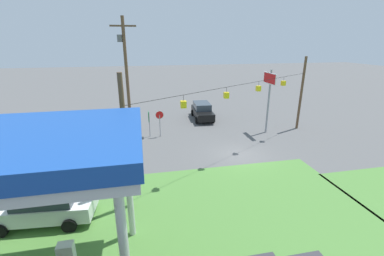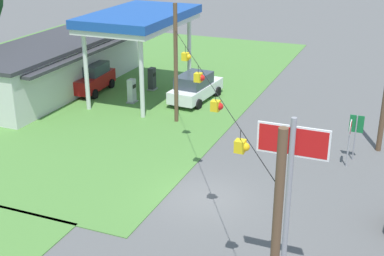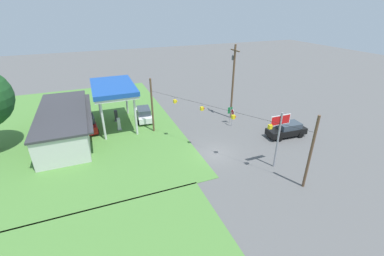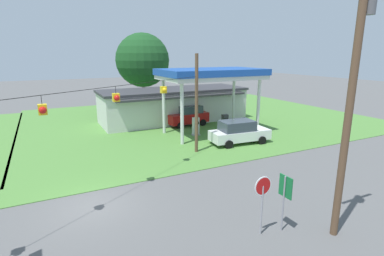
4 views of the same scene
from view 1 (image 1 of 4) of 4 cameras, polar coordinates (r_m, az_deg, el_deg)
name	(u,v)px [view 1 (image 1 of 4)]	position (r m, az deg, el deg)	size (l,w,h in m)	color
ground_plane	(239,155)	(20.55, 10.47, -5.93)	(160.00, 160.00, 0.00)	#565656
car_at_pumps_front	(43,204)	(14.83, -30.12, -14.41)	(4.99, 2.41, 1.91)	white
car_on_crossroad	(202,111)	(29.37, 2.29, 3.86)	(2.33, 5.14, 1.82)	black
stop_sign_roadside	(160,118)	(23.62, -7.20, 2.23)	(0.80, 0.08, 2.50)	#99999E
stop_sign_overhead	(269,89)	(25.10, 16.78, 8.40)	(0.22, 2.27, 6.04)	gray
route_sign	(149,119)	(23.79, -9.57, 1.97)	(0.10, 0.70, 2.40)	gray
utility_pole_main	(126,72)	(24.10, -14.43, 11.93)	(2.20, 0.44, 10.50)	brown
signal_span_gantry	(242,106)	(19.28, 11.14, 4.75)	(16.62, 10.24, 7.13)	brown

